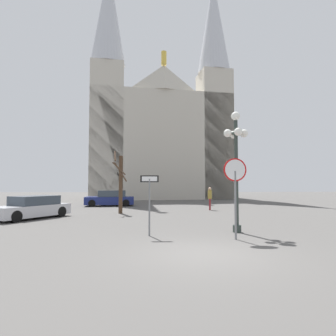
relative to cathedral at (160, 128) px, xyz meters
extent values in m
plane|color=#514F4C|center=(0.60, -31.50, -9.81)|extent=(120.00, 120.00, 0.00)
cube|color=#BCB5A5|center=(-0.13, 0.98, -2.78)|extent=(19.82, 13.03, 14.06)
pyramid|color=#BCB5A5|center=(0.44, -3.30, 6.00)|extent=(6.71, 2.85, 3.50)
cylinder|color=gold|center=(0.44, -3.30, 8.65)|extent=(0.70, 0.70, 1.80)
cube|color=#BCB5A5|center=(-6.87, -3.23, -1.11)|extent=(4.60, 4.60, 17.39)
cone|color=#B7BAC1|center=(-6.87, -3.23, 14.47)|extent=(4.50, 4.50, 13.78)
cube|color=#BCB5A5|center=(7.48, -1.30, -1.11)|extent=(4.60, 4.60, 17.39)
cone|color=#B7BAC1|center=(7.48, -1.30, 14.47)|extent=(4.50, 4.50, 13.78)
cylinder|color=slate|center=(2.20, -29.40, -8.52)|extent=(0.08, 0.08, 2.56)
cylinder|color=red|center=(2.20, -29.40, -7.20)|extent=(0.88, 0.07, 0.88)
cylinder|color=white|center=(2.20, -29.42, -7.20)|extent=(0.77, 0.03, 0.77)
cylinder|color=slate|center=(-1.04, -28.50, -8.67)|extent=(0.07, 0.07, 2.28)
cube|color=black|center=(-1.04, -28.50, -7.53)|extent=(0.74, 0.04, 0.27)
cube|color=white|center=(-1.04, -28.52, -7.53)|extent=(0.62, 0.02, 0.19)
cylinder|color=#2D3833|center=(2.71, -27.84, -7.39)|extent=(0.16, 0.16, 4.84)
cylinder|color=#2D3833|center=(2.71, -27.84, -9.66)|extent=(0.36, 0.36, 0.30)
sphere|color=white|center=(2.71, -27.84, -4.77)|extent=(0.39, 0.39, 0.39)
sphere|color=white|center=(3.07, -27.84, -5.53)|extent=(0.35, 0.35, 0.35)
cylinder|color=#2D3833|center=(2.89, -27.84, -5.53)|extent=(0.05, 0.36, 0.05)
sphere|color=white|center=(2.71, -27.47, -5.53)|extent=(0.35, 0.35, 0.35)
cylinder|color=#2D3833|center=(2.71, -27.65, -5.53)|extent=(0.36, 0.05, 0.05)
sphere|color=white|center=(2.34, -27.84, -5.53)|extent=(0.35, 0.35, 0.35)
cylinder|color=#2D3833|center=(2.53, -27.84, -5.53)|extent=(0.05, 0.36, 0.05)
sphere|color=white|center=(2.71, -28.20, -5.53)|extent=(0.35, 0.35, 0.35)
cylinder|color=#2D3833|center=(2.71, -28.02, -5.53)|extent=(0.36, 0.05, 0.05)
cylinder|color=#473323|center=(-3.17, -19.88, -7.80)|extent=(0.27, 0.27, 4.02)
cylinder|color=#473323|center=(-3.57, -19.94, -5.81)|extent=(0.24, 0.88, 0.79)
cylinder|color=#473323|center=(-3.24, -20.31, -6.70)|extent=(0.96, 0.26, 0.93)
cylinder|color=#473323|center=(-3.14, -20.29, -6.94)|extent=(0.91, 0.16, 1.35)
cube|color=#B7B7BC|center=(-8.13, -22.54, -9.33)|extent=(3.83, 4.74, 0.65)
cube|color=#333D47|center=(-8.02, -22.35, -8.74)|extent=(2.67, 2.97, 0.54)
cylinder|color=black|center=(-8.22, -24.26, -9.49)|extent=(0.52, 0.66, 0.64)
cylinder|color=black|center=(-6.66, -21.66, -9.49)|extent=(0.52, 0.66, 0.64)
cylinder|color=black|center=(-8.04, -20.83, -9.49)|extent=(0.52, 0.66, 0.64)
cube|color=navy|center=(-4.93, -13.14, -9.30)|extent=(4.55, 2.27, 0.71)
cube|color=#333D47|center=(-4.71, -13.12, -8.66)|extent=(2.61, 1.91, 0.58)
cylinder|color=black|center=(-6.34, -14.12, -9.49)|extent=(0.66, 0.28, 0.64)
cylinder|color=black|center=(-6.50, -12.44, -9.49)|extent=(0.66, 0.28, 0.64)
cylinder|color=black|center=(-3.36, -13.85, -9.49)|extent=(0.66, 0.28, 0.64)
cylinder|color=black|center=(-3.52, -12.16, -9.49)|extent=(0.66, 0.28, 0.64)
cylinder|color=maroon|center=(3.52, -17.76, -9.37)|extent=(0.12, 0.12, 0.88)
cylinder|color=maroon|center=(3.57, -17.61, -9.37)|extent=(0.12, 0.12, 0.88)
cylinder|color=olive|center=(3.54, -17.69, -8.60)|extent=(0.32, 0.32, 0.66)
sphere|color=tan|center=(3.54, -17.69, -8.15)|extent=(0.24, 0.24, 0.24)
camera|label=1|loc=(-0.88, -40.10, -7.71)|focal=30.73mm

